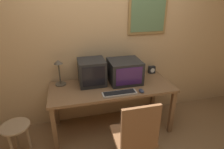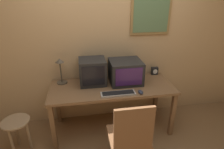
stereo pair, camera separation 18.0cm
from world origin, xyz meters
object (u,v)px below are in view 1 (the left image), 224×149
monitor_left (92,72)px  desk_clock (152,70)px  keyboard_main (119,93)px  office_chair (134,142)px  monitor_right (125,71)px  side_stool (17,133)px  desk_lamp (59,69)px  mouse_near_keyboard (141,91)px

monitor_left → desk_clock: 1.02m
keyboard_main → office_chair: office_chair is taller
monitor_right → office_chair: (-0.16, -0.89, -0.47)m
side_stool → monitor_right: bearing=12.8°
keyboard_main → side_stool: size_ratio=0.98×
monitor_right → side_stool: size_ratio=0.98×
monitor_right → side_stool: 1.61m
desk_lamp → side_stool: (-0.57, -0.46, -0.60)m
monitor_right → desk_lamp: bearing=172.3°
mouse_near_keyboard → side_stool: bearing=179.0°
monitor_left → keyboard_main: bearing=-53.1°
monitor_left → monitor_right: size_ratio=0.82×
keyboard_main → office_chair: 0.63m
keyboard_main → mouse_near_keyboard: 0.30m
keyboard_main → side_stool: bearing=179.6°
monitor_right → keyboard_main: (-0.18, -0.35, -0.15)m
keyboard_main → mouse_near_keyboard: (0.30, -0.02, 0.01)m
mouse_near_keyboard → desk_lamp: (-1.04, 0.49, 0.22)m
keyboard_main → monitor_left: bearing=126.9°
office_chair → side_stool: office_chair is taller
monitor_left → monitor_right: (0.47, -0.05, -0.02)m
side_stool → mouse_near_keyboard: bearing=-1.0°
desk_lamp → side_stool: bearing=-140.9°
keyboard_main → desk_clock: (0.71, 0.54, 0.05)m
monitor_left → office_chair: monitor_left is taller
side_stool → monitor_left: bearing=20.8°
desk_clock → side_stool: 2.12m
keyboard_main → mouse_near_keyboard: mouse_near_keyboard is taller
mouse_near_keyboard → desk_clock: (0.41, 0.55, 0.04)m
keyboard_main → desk_clock: desk_clock is taller
monitor_left → office_chair: (0.31, -0.94, -0.49)m
monitor_left → desk_lamp: (-0.44, 0.08, 0.06)m
desk_lamp → office_chair: bearing=-53.2°
monitor_right → desk_clock: monitor_right is taller
monitor_right → keyboard_main: size_ratio=1.01×
monitor_left → desk_lamp: 0.45m
desk_clock → desk_lamp: bearing=-177.4°
monitor_left → desk_clock: size_ratio=3.09×
desk_lamp → monitor_right: bearing=-7.7°
office_chair → keyboard_main: bearing=91.9°
monitor_right → mouse_near_keyboard: size_ratio=4.12×
office_chair → monitor_left: bearing=108.5°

